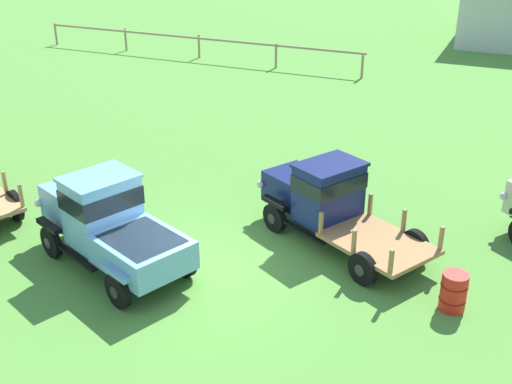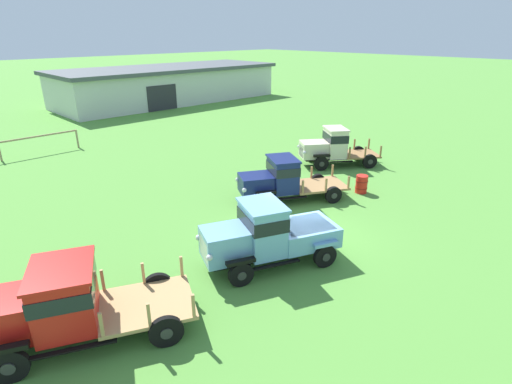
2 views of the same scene
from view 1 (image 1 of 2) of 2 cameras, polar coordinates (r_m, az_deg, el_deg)
ground_plane at (r=15.22m, az=-4.79°, el=-7.12°), size 240.00×240.00×0.00m
paddock_fence at (r=34.91m, az=-5.38°, el=13.18°), size 18.46×0.71×1.23m
vintage_truck_second_in_line at (r=15.40m, az=-13.04°, el=-2.56°), size 4.83×3.28×2.21m
vintage_truck_midrow_center at (r=16.37m, az=6.20°, el=-0.57°), size 5.17×3.86×2.03m
oil_drum_beside_row at (r=14.35m, az=17.16°, el=-8.45°), size 0.58×0.58×0.86m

